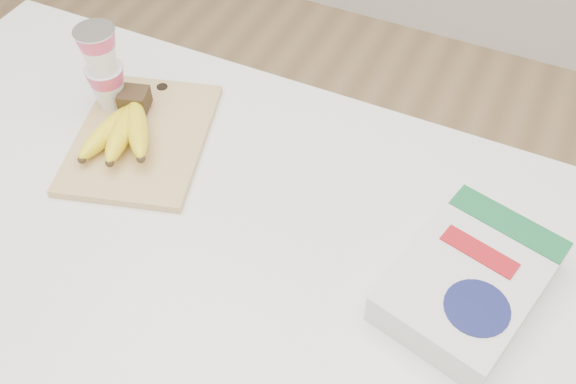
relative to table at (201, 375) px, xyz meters
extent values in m
cube|color=white|center=(0.00, 0.00, 0.00)|extent=(1.24, 0.82, 0.93)
cube|color=#DFB67A|center=(-0.15, 0.16, 0.47)|extent=(0.29, 0.34, 0.01)
cube|color=#382816|center=(-0.19, 0.21, 0.50)|extent=(0.06, 0.06, 0.03)
ellipsoid|color=yellow|center=(-0.19, 0.13, 0.49)|extent=(0.03, 0.16, 0.05)
sphere|color=#382816|center=(-0.19, 0.06, 0.49)|extent=(0.01, 0.01, 0.01)
ellipsoid|color=yellow|center=(-0.17, 0.13, 0.50)|extent=(0.08, 0.16, 0.05)
sphere|color=#382816|center=(-0.14, 0.06, 0.50)|extent=(0.01, 0.01, 0.01)
ellipsoid|color=yellow|center=(-0.15, 0.15, 0.51)|extent=(0.12, 0.14, 0.05)
sphere|color=#382816|center=(-0.10, 0.09, 0.51)|extent=(0.01, 0.01, 0.01)
cylinder|color=silver|center=(-0.24, 0.20, 0.63)|extent=(0.07, 0.07, 0.00)
cube|color=white|center=(0.42, 0.10, 0.49)|extent=(0.23, 0.28, 0.05)
cube|color=#166636|center=(0.45, 0.20, 0.52)|extent=(0.18, 0.09, 0.00)
cylinder|color=#151A50|center=(0.44, 0.04, 0.52)|extent=(0.10, 0.10, 0.00)
cube|color=#AA1319|center=(0.42, 0.13, 0.52)|extent=(0.11, 0.06, 0.00)
camera|label=1|loc=(0.40, -0.44, 1.23)|focal=40.00mm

